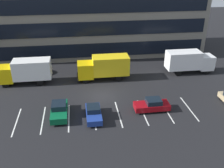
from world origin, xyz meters
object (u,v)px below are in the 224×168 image
Objects in this scene: box_truck_white at (189,61)px; sedan_forest at (59,110)px; box_truck_yellow at (25,71)px; box_truck_yellow_all at (104,67)px; sedan_navy at (94,113)px; sedan_maroon at (152,105)px.

sedan_forest is (-19.06, -9.58, -1.19)m from box_truck_white.
box_truck_yellow_all is at bearing -0.78° from box_truck_yellow.
sedan_forest is (-3.74, 1.00, 0.06)m from sedan_navy.
box_truck_yellow_all is (10.94, -0.15, 0.02)m from box_truck_yellow.
box_truck_yellow is 1.90× the size of sedan_navy.
box_truck_white is at bearing 34.63° from sedan_navy.
box_truck_yellow is 1.82× the size of sedan_maroon.
sedan_navy is at bearing -14.91° from sedan_forest.
sedan_forest reaches higher than sedan_navy.
sedan_forest is (-10.55, 0.31, 0.03)m from sedan_maroon.
sedan_navy is 0.96× the size of sedan_maroon.
sedan_forest is at bearing -124.03° from box_truck_yellow_all.
box_truck_yellow is at bearing 118.27° from sedan_forest.
sedan_maroon is at bearing -31.37° from box_truck_yellow.
sedan_forest is (-6.04, -8.95, -1.22)m from box_truck_yellow_all.
sedan_forest is at bearing 178.29° from sedan_maroon.
box_truck_white is 18.66m from sedan_navy.
box_truck_yellow reaches higher than sedan_navy.
box_truck_white is at bearing 1.15° from box_truck_yellow.
box_truck_yellow_all is 1.84× the size of sedan_maroon.
box_truck_white reaches higher than sedan_navy.
box_truck_white is 0.99× the size of box_truck_yellow_all.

